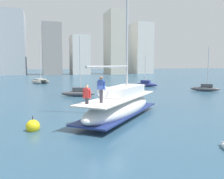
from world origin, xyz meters
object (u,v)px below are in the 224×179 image
moored_sloop_near (40,81)px  mooring_buoy (33,126)px  main_sailboat (121,105)px  moored_sloop_far (205,88)px  moored_cutter_right (78,92)px  moored_cutter_left (146,84)px

moored_sloop_near → mooring_buoy: (-0.63, -35.67, -0.33)m
main_sailboat → mooring_buoy: bearing=-163.1°
main_sailboat → moored_sloop_far: 21.14m
mooring_buoy → main_sailboat: bearing=16.9°
main_sailboat → moored_sloop_near: size_ratio=1.68×
moored_cutter_right → main_sailboat: bearing=-85.1°
moored_cutter_left → mooring_buoy: (-18.05, -23.64, -0.22)m
moored_sloop_far → moored_cutter_left: moored_sloop_far is taller
main_sailboat → moored_sloop_near: bearing=98.8°
main_sailboat → moored_cutter_right: (-1.06, 12.33, -0.42)m
moored_sloop_far → moored_cutter_right: 18.01m
moored_sloop_near → moored_sloop_far: bearing=-43.8°
mooring_buoy → moored_cutter_left: bearing=52.6°
moored_cutter_left → moored_cutter_right: (-13.24, -9.53, 0.04)m
moored_cutter_right → moored_cutter_left: bearing=35.7°
main_sailboat → mooring_buoy: main_sailboat is taller
moored_sloop_far → moored_cutter_right: bearing=-179.1°
moored_sloop_near → moored_cutter_left: size_ratio=1.47×
moored_sloop_near → mooring_buoy: 35.68m
moored_sloop_near → moored_cutter_right: (4.18, -21.56, -0.08)m
moored_sloop_near → moored_sloop_far: (22.19, -21.27, -0.10)m
main_sailboat → mooring_buoy: (-5.86, -1.78, -0.67)m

